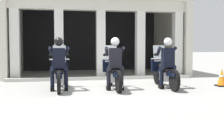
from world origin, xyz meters
The scene contains 10 objects.
ground_plane centered at (0.00, 3.00, 0.00)m, with size 80.00×80.00×0.00m, color #999993.
station_building centered at (-0.02, 4.70, 2.06)m, with size 7.80×4.42×3.36m.
kerb_strip centered at (-0.02, 2.06, 0.06)m, with size 7.30×0.24×0.12m, color #B7B5AD.
motorcycle_left centered at (-1.65, 0.01, 0.50)m, with size 0.62×2.04×1.35m.
police_officer_left centered at (-1.65, -0.28, 0.94)m, with size 0.63×0.61×1.58m.
motorcycle_center centered at (0.00, -0.14, 0.50)m, with size 0.62×2.04×1.35m.
police_officer_center centered at (0.00, -0.42, 0.94)m, with size 0.63×0.61×1.58m.
motorcycle_right centered at (1.65, -0.18, 0.50)m, with size 0.62×2.04×1.35m.
police_officer_right centered at (1.65, -0.47, 0.94)m, with size 0.63×0.61×1.58m.
traffic_cone_flank centered at (3.60, -0.34, 0.29)m, with size 0.34×0.34×0.59m.
Camera 1 is at (-1.51, -8.21, 1.33)m, focal length 42.42 mm.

